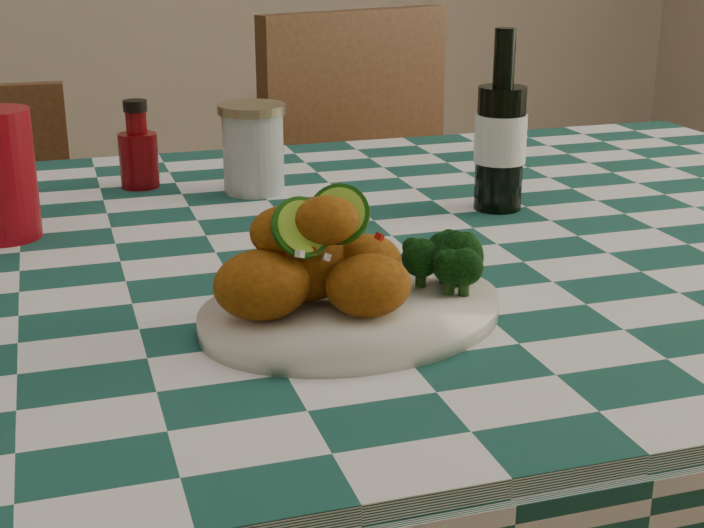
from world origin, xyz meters
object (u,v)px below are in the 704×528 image
object	(u,v)px
wooden_chair_right	(415,267)
plate	(352,312)
mason_jar	(253,149)
fried_chicken_pile	(323,252)
beer_bottle	(501,121)
ketchup_bottle	(138,144)

from	to	relation	value
wooden_chair_right	plate	bearing A→B (deg)	-133.13
mason_jar	fried_chicken_pile	bearing A→B (deg)	-94.61
beer_bottle	ketchup_bottle	bearing A→B (deg)	149.65
ketchup_bottle	wooden_chair_right	xyz separation A→B (m)	(0.56, 0.38, -0.36)
fried_chicken_pile	mason_jar	bearing A→B (deg)	85.39
ketchup_bottle	beer_bottle	world-z (taller)	beer_bottle
mason_jar	beer_bottle	distance (m)	0.33
plate	wooden_chair_right	distance (m)	1.07
mason_jar	beer_bottle	xyz separation A→B (m)	(0.28, -0.17, 0.05)
fried_chicken_pile	beer_bottle	bearing A→B (deg)	44.04
fried_chicken_pile	mason_jar	size ratio (longest dim) A/B	1.33
beer_bottle	wooden_chair_right	xyz separation A→B (m)	(0.14, 0.63, -0.41)
ketchup_bottle	beer_bottle	distance (m)	0.49
fried_chicken_pile	ketchup_bottle	world-z (taller)	same
wooden_chair_right	beer_bottle	bearing A→B (deg)	-120.85
fried_chicken_pile	plate	bearing A→B (deg)	0.00
plate	mason_jar	world-z (taller)	mason_jar
fried_chicken_pile	wooden_chair_right	size ratio (longest dim) A/B	0.16
plate	ketchup_bottle	bearing A→B (deg)	103.47
plate	fried_chicken_pile	size ratio (longest dim) A/B	1.81
mason_jar	wooden_chair_right	world-z (taller)	wooden_chair_right
fried_chicken_pile	ketchup_bottle	size ratio (longest dim) A/B	1.32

